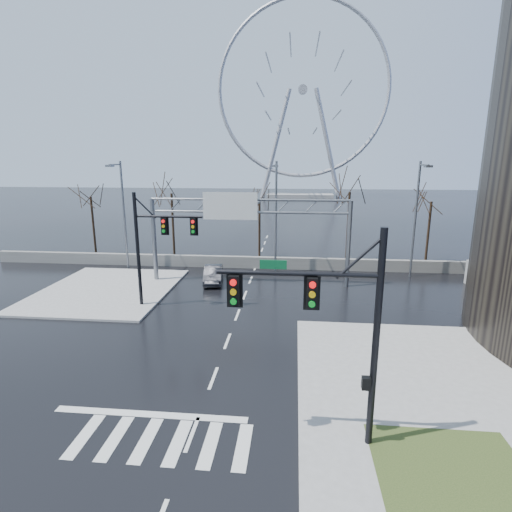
# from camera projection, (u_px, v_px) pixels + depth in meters

# --- Properties ---
(ground) EXTENTS (260.00, 260.00, 0.00)m
(ground) POSITION_uv_depth(u_px,v_px,m) (213.00, 378.00, 18.92)
(ground) COLOR black
(ground) RESTS_ON ground
(sidewalk_right_ext) EXTENTS (12.00, 10.00, 0.15)m
(sidewalk_right_ext) POSITION_uv_depth(u_px,v_px,m) (419.00, 366.00, 19.90)
(sidewalk_right_ext) COLOR gray
(sidewalk_right_ext) RESTS_ON ground
(sidewalk_far) EXTENTS (10.00, 12.00, 0.15)m
(sidewalk_far) POSITION_uv_depth(u_px,v_px,m) (107.00, 290.00, 31.56)
(sidewalk_far) COLOR gray
(sidewalk_far) RESTS_ON ground
(grass_strip) EXTENTS (5.00, 4.00, 0.02)m
(grass_strip) POSITION_uv_depth(u_px,v_px,m) (450.00, 468.00, 13.20)
(grass_strip) COLOR #2C3E19
(grass_strip) RESTS_ON sidewalk_near
(barrier_wall) EXTENTS (52.00, 0.50, 1.10)m
(barrier_wall) POSITION_uv_depth(u_px,v_px,m) (255.00, 262.00, 38.15)
(barrier_wall) COLOR slate
(barrier_wall) RESTS_ON ground
(signal_mast_near) EXTENTS (5.52, 0.41, 8.00)m
(signal_mast_near) POSITION_uv_depth(u_px,v_px,m) (336.00, 319.00, 13.39)
(signal_mast_near) COLOR black
(signal_mast_near) RESTS_ON ground
(signal_mast_far) EXTENTS (4.72, 0.41, 8.00)m
(signal_mast_far) POSITION_uv_depth(u_px,v_px,m) (153.00, 239.00, 27.02)
(signal_mast_far) COLOR black
(signal_mast_far) RESTS_ON ground
(sign_gantry) EXTENTS (16.36, 0.40, 7.60)m
(sign_gantry) POSITION_uv_depth(u_px,v_px,m) (244.00, 222.00, 32.22)
(sign_gantry) COLOR slate
(sign_gantry) RESTS_ON ground
(streetlight_left) EXTENTS (0.50, 2.55, 10.00)m
(streetlight_left) POSITION_uv_depth(u_px,v_px,m) (122.00, 207.00, 36.26)
(streetlight_left) COLOR slate
(streetlight_left) RESTS_ON ground
(streetlight_mid) EXTENTS (0.50, 2.55, 10.00)m
(streetlight_mid) POSITION_uv_depth(u_px,v_px,m) (276.00, 209.00, 34.93)
(streetlight_mid) COLOR slate
(streetlight_mid) RESTS_ON ground
(streetlight_right) EXTENTS (0.50, 2.55, 10.00)m
(streetlight_right) POSITION_uv_depth(u_px,v_px,m) (417.00, 211.00, 33.80)
(streetlight_right) COLOR slate
(streetlight_right) RESTS_ON ground
(tree_far_left) EXTENTS (3.50, 3.50, 7.00)m
(tree_far_left) POSITION_uv_depth(u_px,v_px,m) (91.00, 203.00, 42.55)
(tree_far_left) COLOR black
(tree_far_left) RESTS_ON ground
(tree_left) EXTENTS (3.75, 3.75, 7.50)m
(tree_left) POSITION_uv_depth(u_px,v_px,m) (172.00, 201.00, 41.12)
(tree_left) COLOR black
(tree_left) RESTS_ON ground
(tree_center) EXTENTS (3.25, 3.25, 6.50)m
(tree_center) POSITION_uv_depth(u_px,v_px,m) (259.00, 209.00, 41.42)
(tree_center) COLOR black
(tree_center) RESTS_ON ground
(tree_right) EXTENTS (3.90, 3.90, 7.80)m
(tree_right) POSITION_uv_depth(u_px,v_px,m) (349.00, 200.00, 39.36)
(tree_right) COLOR black
(tree_right) RESTS_ON ground
(tree_far_right) EXTENTS (3.40, 3.40, 6.80)m
(tree_far_right) POSITION_uv_depth(u_px,v_px,m) (431.00, 209.00, 39.27)
(tree_far_right) COLOR black
(tree_far_right) RESTS_ON ground
(ferris_wheel) EXTENTS (45.00, 6.00, 50.91)m
(ferris_wheel) POSITION_uv_depth(u_px,v_px,m) (303.00, 97.00, 104.27)
(ferris_wheel) COLOR gray
(ferris_wheel) RESTS_ON ground
(car) EXTENTS (2.08, 4.41, 1.40)m
(car) POSITION_uv_depth(u_px,v_px,m) (213.00, 274.00, 33.61)
(car) COLOR black
(car) RESTS_ON ground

